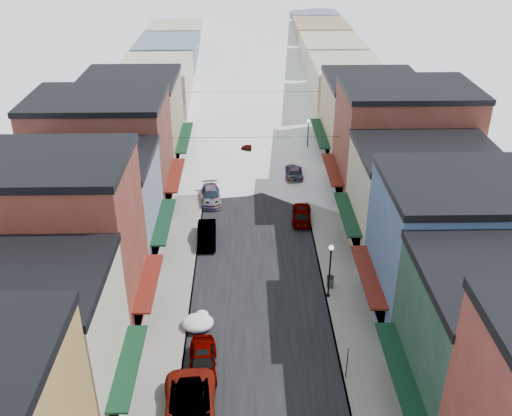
{
  "coord_description": "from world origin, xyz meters",
  "views": [
    {
      "loc": [
        -0.92,
        -11.64,
        26.09
      ],
      "look_at": [
        0.0,
        31.83,
        2.83
      ],
      "focal_mm": 40.0,
      "sensor_mm": 36.0,
      "label": 1
    }
  ],
  "objects_px": {
    "trash_can": "(330,282)",
    "streetlamp_near": "(330,265)",
    "car_white_suv": "(190,413)",
    "car_silver_sedan": "(203,361)",
    "car_dark_hatch": "(207,234)"
  },
  "relations": [
    {
      "from": "car_silver_sedan",
      "to": "car_dark_hatch",
      "type": "height_order",
      "value": "car_dark_hatch"
    },
    {
      "from": "car_silver_sedan",
      "to": "trash_can",
      "type": "xyz_separation_m",
      "value": [
        9.19,
        8.47,
        -0.1
      ]
    },
    {
      "from": "car_white_suv",
      "to": "streetlamp_near",
      "type": "height_order",
      "value": "streetlamp_near"
    },
    {
      "from": "car_silver_sedan",
      "to": "trash_can",
      "type": "height_order",
      "value": "car_silver_sedan"
    },
    {
      "from": "trash_can",
      "to": "streetlamp_near",
      "type": "bearing_deg",
      "value": -104.65
    },
    {
      "from": "car_dark_hatch",
      "to": "trash_can",
      "type": "height_order",
      "value": "car_dark_hatch"
    },
    {
      "from": "car_silver_sedan",
      "to": "car_white_suv",
      "type": "bearing_deg",
      "value": -99.28
    },
    {
      "from": "car_white_suv",
      "to": "car_silver_sedan",
      "type": "height_order",
      "value": "car_white_suv"
    },
    {
      "from": "car_silver_sedan",
      "to": "streetlamp_near",
      "type": "height_order",
      "value": "streetlamp_near"
    },
    {
      "from": "car_silver_sedan",
      "to": "car_dark_hatch",
      "type": "xyz_separation_m",
      "value": [
        -0.6,
        15.55,
        0.0
      ]
    },
    {
      "from": "streetlamp_near",
      "to": "trash_can",
      "type": "bearing_deg",
      "value": 75.35
    },
    {
      "from": "car_white_suv",
      "to": "car_silver_sedan",
      "type": "relative_size",
      "value": 1.48
    },
    {
      "from": "trash_can",
      "to": "car_dark_hatch",
      "type": "bearing_deg",
      "value": 144.11
    },
    {
      "from": "car_white_suv",
      "to": "trash_can",
      "type": "xyz_separation_m",
      "value": [
        9.64,
        12.72,
        -0.26
      ]
    },
    {
      "from": "car_white_suv",
      "to": "trash_can",
      "type": "bearing_deg",
      "value": 48.63
    }
  ]
}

